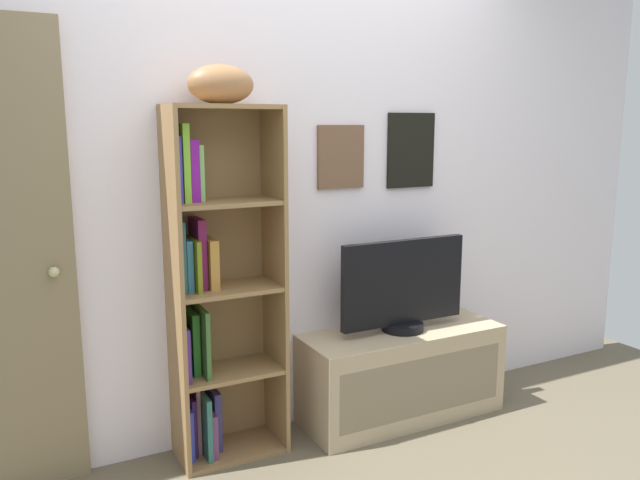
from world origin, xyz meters
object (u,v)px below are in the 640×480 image
bookshelf (212,294)px  television (404,286)px  football (221,84)px  tv_stand (402,373)px

bookshelf → television: size_ratio=2.26×
football → television: (0.94, -0.06, -1.00)m
television → football: bearing=176.4°
football → television: size_ratio=0.41×
television → bookshelf: bearing=174.7°
football → television: bearing=-3.6°
television → tv_stand: bearing=-90.0°
football → television: 1.38m
tv_stand → television: bearing=90.0°
football → television: football is taller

